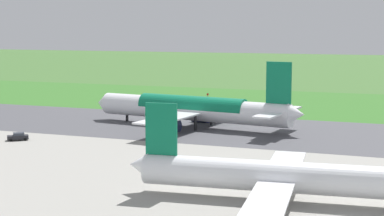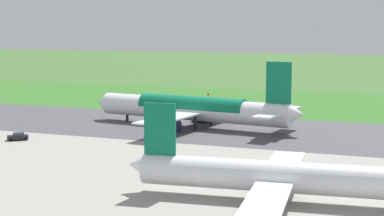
% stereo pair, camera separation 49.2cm
% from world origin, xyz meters
% --- Properties ---
extents(ground_plane, '(800.00, 800.00, 0.00)m').
position_xyz_m(ground_plane, '(0.00, 0.00, 0.00)').
color(ground_plane, '#3D662D').
extents(runway_asphalt, '(600.00, 39.53, 0.06)m').
position_xyz_m(runway_asphalt, '(0.00, 0.00, 0.03)').
color(runway_asphalt, '#47474C').
rests_on(runway_asphalt, ground).
extents(apron_concrete, '(440.00, 110.00, 0.05)m').
position_xyz_m(apron_concrete, '(0.00, 53.10, 0.03)').
color(apron_concrete, gray).
rests_on(apron_concrete, ground).
extents(grass_verge_foreground, '(600.00, 80.00, 0.04)m').
position_xyz_m(grass_verge_foreground, '(0.00, -47.10, 0.02)').
color(grass_verge_foreground, '#346B27').
rests_on(grass_verge_foreground, ground).
extents(airliner_main, '(54.08, 44.41, 15.88)m').
position_xyz_m(airliner_main, '(8.55, 0.05, 4.35)').
color(airliner_main, white).
rests_on(airliner_main, ground).
extents(airliner_parked_mid, '(43.68, 35.80, 12.75)m').
position_xyz_m(airliner_parked_mid, '(-23.40, 52.56, 3.48)').
color(airliner_parked_mid, white).
rests_on(airliner_parked_mid, ground).
extents(service_car_followme, '(4.41, 4.02, 1.62)m').
position_xyz_m(service_car_followme, '(36.64, 28.13, 0.84)').
color(service_car_followme, black).
rests_on(service_car_followme, ground).
extents(no_stopping_sign, '(0.60, 0.10, 2.70)m').
position_xyz_m(no_stopping_sign, '(20.93, -46.30, 1.60)').
color(no_stopping_sign, slate).
rests_on(no_stopping_sign, ground).
extents(traffic_cone_orange, '(0.40, 0.40, 0.55)m').
position_xyz_m(traffic_cone_orange, '(24.66, -48.66, 0.28)').
color(traffic_cone_orange, orange).
rests_on(traffic_cone_orange, ground).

